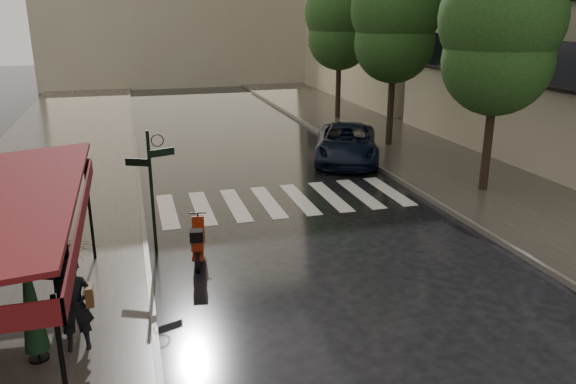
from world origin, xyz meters
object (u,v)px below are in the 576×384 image
pedestrian_with_umbrella (70,263)px  scooter (198,243)px  parasol_back (30,298)px  parked_car (346,143)px  pedestrian_terrace (62,276)px

pedestrian_with_umbrella → scooter: (2.49, 3.27, -1.26)m
pedestrian_with_umbrella → parasol_back: bearing=-167.9°
pedestrian_with_umbrella → parasol_back: pedestrian_with_umbrella is taller
parked_car → pedestrian_terrace: bearing=-112.7°
pedestrian_terrace → scooter: pedestrian_terrace is taller
pedestrian_terrace → scooter: 3.53m
pedestrian_with_umbrella → scooter: 4.30m
parasol_back → pedestrian_with_umbrella: bearing=14.2°
scooter → parasol_back: 4.73m
pedestrian_terrace → parked_car: 14.15m
pedestrian_terrace → parasol_back: size_ratio=0.80×
pedestrian_with_umbrella → parked_car: size_ratio=0.47×
pedestrian_terrace → parked_car: size_ratio=0.34×
pedestrian_with_umbrella → pedestrian_terrace: bearing=102.9°
parasol_back → scooter: bearing=47.5°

